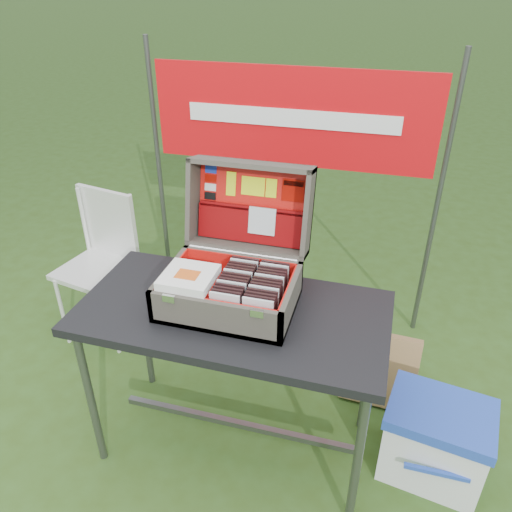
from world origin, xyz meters
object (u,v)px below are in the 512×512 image
(table, at_px, (235,380))
(cardboard_box, at_px, (380,369))
(suitcase, at_px, (232,246))
(chair, at_px, (97,271))
(cooler, at_px, (435,441))

(table, xyz_separation_m, cardboard_box, (0.64, 0.48, -0.20))
(suitcase, xyz_separation_m, cardboard_box, (0.66, 0.40, -0.86))
(table, xyz_separation_m, chair, (-1.06, 0.60, 0.05))
(cooler, relative_size, chair, 0.50)
(suitcase, xyz_separation_m, cooler, (0.93, 0.01, -0.86))
(table, xyz_separation_m, suitcase, (-0.02, 0.08, 0.66))
(cardboard_box, bearing_deg, chair, 179.45)
(chair, height_order, cardboard_box, chair)
(suitcase, bearing_deg, cardboard_box, 31.10)
(suitcase, bearing_deg, cooler, 0.37)
(table, bearing_deg, cardboard_box, 37.14)
(cooler, bearing_deg, cardboard_box, 133.52)
(suitcase, xyz_separation_m, chair, (-1.04, 0.52, -0.61))
(cooler, xyz_separation_m, chair, (-1.97, 0.52, 0.25))
(chair, bearing_deg, cooler, -3.39)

